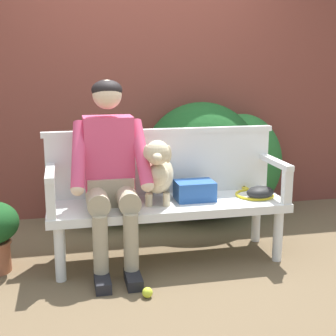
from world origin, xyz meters
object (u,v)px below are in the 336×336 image
(person_seated, at_px, (110,168))
(baseball_glove, at_px, (260,192))
(tennis_ball, at_px, (147,293))
(sports_bag, at_px, (195,190))
(garden_bench, at_px, (168,209))
(tennis_racket, at_px, (253,194))
(dog_on_bench, at_px, (158,171))

(person_seated, relative_size, baseball_glove, 5.94)
(tennis_ball, bearing_deg, sports_bag, 51.29)
(garden_bench, bearing_deg, person_seated, -177.91)
(person_seated, relative_size, sports_bag, 4.67)
(tennis_racket, height_order, baseball_glove, baseball_glove)
(garden_bench, height_order, sports_bag, sports_bag)
(dog_on_bench, distance_m, tennis_ball, 0.85)
(dog_on_bench, relative_size, tennis_ball, 7.19)
(dog_on_bench, relative_size, baseball_glove, 2.16)
(garden_bench, height_order, person_seated, person_seated)
(dog_on_bench, relative_size, tennis_racket, 0.84)
(dog_on_bench, height_order, tennis_racket, dog_on_bench)
(person_seated, bearing_deg, baseball_glove, -2.14)
(tennis_racket, distance_m, sports_bag, 0.47)
(tennis_racket, xyz_separation_m, sports_bag, (-0.47, -0.03, 0.06))
(sports_bag, bearing_deg, dog_on_bench, -172.89)
(sports_bag, bearing_deg, tennis_racket, 3.59)
(person_seated, relative_size, dog_on_bench, 2.76)
(baseball_glove, distance_m, tennis_ball, 1.16)
(garden_bench, relative_size, dog_on_bench, 3.60)
(sports_bag, bearing_deg, tennis_ball, -128.71)
(garden_bench, xyz_separation_m, dog_on_bench, (-0.08, -0.03, 0.29))
(baseball_glove, bearing_deg, sports_bag, 153.71)
(dog_on_bench, bearing_deg, tennis_ball, -108.02)
(baseball_glove, height_order, tennis_ball, baseball_glove)
(person_seated, relative_size, tennis_racket, 2.31)
(garden_bench, xyz_separation_m, tennis_ball, (-0.25, -0.56, -0.35))
(baseball_glove, xyz_separation_m, sports_bag, (-0.48, 0.07, 0.03))
(garden_bench, xyz_separation_m, sports_bag, (0.20, 0.01, 0.13))
(dog_on_bench, distance_m, baseball_glove, 0.79)
(sports_bag, height_order, tennis_ball, sports_bag)
(dog_on_bench, xyz_separation_m, tennis_ball, (-0.17, -0.53, -0.64))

